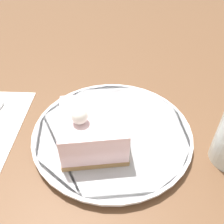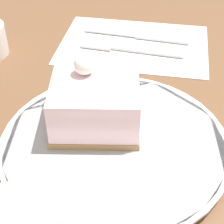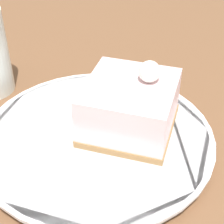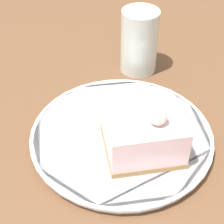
% 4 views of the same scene
% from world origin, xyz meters
% --- Properties ---
extents(ground_plane, '(4.00, 4.00, 0.00)m').
position_xyz_m(ground_plane, '(0.00, 0.00, 0.00)').
color(ground_plane, brown).
extents(plate, '(0.27, 0.27, 0.01)m').
position_xyz_m(plate, '(-0.04, 0.02, 0.01)').
color(plate, white).
rests_on(plate, ground_plane).
extents(cake_slice, '(0.10, 0.11, 0.08)m').
position_xyz_m(cake_slice, '(-0.00, 0.04, 0.05)').
color(cake_slice, '#9E7547').
rests_on(cake_slice, plate).
extents(drinking_glass, '(0.07, 0.07, 0.12)m').
position_xyz_m(drinking_glass, '(-0.22, 0.08, 0.06)').
color(drinking_glass, silver).
rests_on(drinking_glass, ground_plane).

